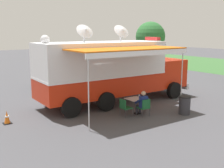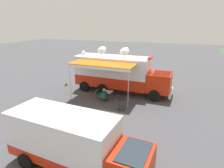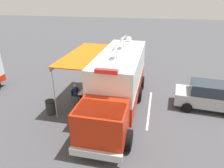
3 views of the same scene
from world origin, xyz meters
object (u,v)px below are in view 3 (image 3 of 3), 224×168
Objects in this scene: folding_chair_at_table at (74,94)px; folding_chair_beside_table at (86,90)px; command_truck at (118,80)px; seated_responder at (77,92)px; water_bottle at (82,92)px; car_behind_truck at (209,96)px; folding_table at (85,93)px; traffic_cone at (126,71)px; trash_bin at (51,107)px.

folding_chair_beside_table is at bearing -125.59° from folding_chair_at_table.
command_truck is 7.65× the size of seated_responder.
folding_chair_at_table is at bearing -17.15° from water_bottle.
car_behind_truck is (-8.19, -0.84, 0.05)m from water_bottle.
folding_chair_at_table is at bearing -7.04° from command_truck.
car_behind_truck is at bearing -174.12° from water_bottle.
folding_chair_at_table is (0.62, -0.19, -0.32)m from water_bottle.
folding_chair_at_table is 0.23m from seated_responder.
command_truck reaches higher than folding_table.
water_bottle is 0.39× the size of traffic_cone.
car_behind_truck is at bearing -174.85° from folding_table.
traffic_cone is at bearing -114.78° from folding_chair_beside_table.
car_behind_truck reaches higher than folding_chair_at_table.
command_truck reaches higher than folding_chair_beside_table.
folding_chair_beside_table reaches higher than traffic_cone.
water_bottle is 0.26× the size of folding_chair_beside_table.
water_bottle reaches higher than trash_bin.
folding_table is at bearing -7.72° from command_truck.
folding_table is 0.90m from folding_chair_beside_table.
car_behind_truck is at bearing -165.20° from trash_bin.
folding_chair_beside_table is at bearing -86.05° from water_bottle.
seated_responder is (0.44, -0.19, -0.18)m from water_bottle.
seated_responder is at bearing -118.79° from trash_bin.
command_truck is 6.30m from traffic_cone.
water_bottle is at bearing -4.38° from command_truck.
traffic_cone is (-2.03, -5.76, -0.39)m from folding_table.
folding_chair_beside_table is (0.24, -0.85, -0.16)m from folding_table.
seated_responder is at bearing -6.12° from folding_table.
water_bottle is (0.18, 0.12, 0.16)m from folding_table.
car_behind_truck reaches higher than folding_table.
seated_responder reaches higher than folding_chair_at_table.
seated_responder reaches higher than folding_chair_beside_table.
trash_bin is at bearing 62.25° from folding_chair_beside_table.
traffic_cone is 7.85m from car_behind_truck.
folding_table is 6.12m from traffic_cone.
command_truck is 3.19m from seated_responder.
folding_chair_beside_table is (0.07, -0.97, -0.32)m from water_bottle.
command_truck reaches higher than trash_bin.
folding_chair_at_table is at bearing 54.41° from folding_chair_beside_table.
seated_responder is at bearing 4.36° from car_behind_truck.
car_behind_truck is (-8.26, 0.13, 0.37)m from folding_chair_beside_table.
seated_responder is at bearing 65.17° from traffic_cone.
command_truck is 2.71m from water_bottle.
seated_responder is at bearing -7.39° from command_truck.
water_bottle is at bearing 156.77° from seated_responder.
folding_chair_beside_table is at bearing -117.75° from trash_bin.
trash_bin is 10.01m from car_behind_truck.
seated_responder is 2.17m from trash_bin.
water_bottle is at bearing 5.88° from car_behind_truck.
command_truck is at bearing 155.35° from folding_chair_beside_table.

